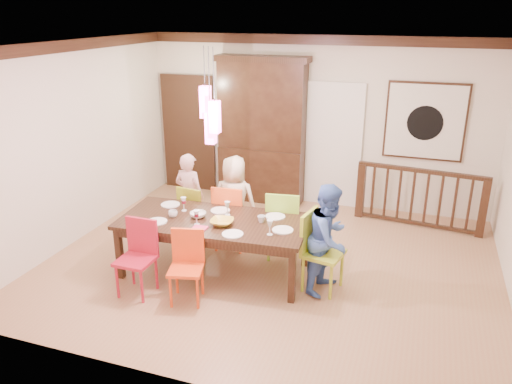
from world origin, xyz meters
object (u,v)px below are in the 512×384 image
(person_far_left, at_px, (190,196))
(person_end_right, at_px, (329,239))
(chair_far_left, at_px, (196,209))
(person_far_mid, at_px, (234,202))
(dining_table, at_px, (214,225))
(balustrade, at_px, (419,197))
(china_hutch, at_px, (262,131))
(chair_end_right, at_px, (324,247))

(person_far_left, distance_m, person_end_right, 2.44)
(chair_far_left, height_order, person_far_mid, person_far_mid)
(dining_table, relative_size, chair_far_left, 2.80)
(person_far_left, relative_size, person_end_right, 0.95)
(dining_table, bearing_deg, balustrade, 40.15)
(china_hutch, bearing_deg, person_far_left, -105.85)
(dining_table, height_order, person_far_left, person_far_left)
(dining_table, xyz_separation_m, balustrade, (2.49, 2.42, -0.18))
(dining_table, xyz_separation_m, chair_end_right, (1.44, 0.03, -0.10))
(dining_table, distance_m, person_far_mid, 0.86)
(chair_far_left, xyz_separation_m, balustrade, (3.12, 1.63, -0.01))
(china_hutch, bearing_deg, chair_end_right, -58.14)
(chair_far_left, xyz_separation_m, person_end_right, (2.13, -0.74, 0.18))
(chair_end_right, bearing_deg, balustrade, -12.94)
(chair_far_left, relative_size, person_far_mid, 0.66)
(person_far_left, bearing_deg, balustrade, -147.39)
(person_far_mid, bearing_deg, chair_far_left, 3.11)
(chair_far_left, distance_m, person_far_mid, 0.61)
(chair_end_right, distance_m, person_far_mid, 1.70)
(chair_far_left, distance_m, person_end_right, 2.26)
(chair_end_right, bearing_deg, dining_table, 102.00)
(china_hutch, relative_size, person_end_right, 1.86)
(china_hutch, xyz_separation_m, person_far_left, (-0.53, -1.86, -0.62))
(balustrade, height_order, person_end_right, person_end_right)
(person_far_mid, bearing_deg, china_hutch, -86.97)
(person_far_left, bearing_deg, china_hutch, -98.08)
(balustrade, bearing_deg, chair_far_left, -145.94)
(balustrade, xyz_separation_m, person_end_right, (-0.99, -2.37, 0.19))
(chair_far_left, xyz_separation_m, chair_end_right, (2.07, -0.76, 0.07))
(chair_end_right, bearing_deg, person_far_left, 79.42)
(person_far_mid, bearing_deg, balustrade, -151.64)
(china_hutch, height_order, person_far_left, china_hutch)
(balustrade, distance_m, person_far_left, 3.61)
(person_far_mid, distance_m, person_end_right, 1.74)
(china_hutch, bearing_deg, chair_far_left, -100.63)
(dining_table, height_order, china_hutch, china_hutch)
(dining_table, xyz_separation_m, person_end_right, (1.50, 0.05, 0.01))
(dining_table, height_order, chair_far_left, chair_far_left)
(person_end_right, bearing_deg, chair_end_right, 121.71)
(person_far_left, bearing_deg, chair_end_right, 166.41)
(balustrade, xyz_separation_m, person_far_left, (-3.27, -1.52, 0.16))
(chair_end_right, distance_m, china_hutch, 3.29)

